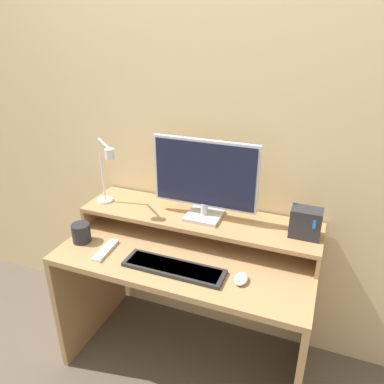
{
  "coord_description": "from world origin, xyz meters",
  "views": [
    {
      "loc": [
        0.58,
        -1.12,
        1.73
      ],
      "look_at": [
        0.01,
        0.34,
        1.01
      ],
      "focal_mm": 35.0,
      "sensor_mm": 36.0,
      "label": 1
    }
  ],
  "objects_px": {
    "desk_lamp": "(106,172)",
    "mouse": "(241,279)",
    "remote_control": "(106,250)",
    "monitor": "(205,178)",
    "router_dock": "(306,223)",
    "keyboard": "(174,268)",
    "mug": "(81,233)"
  },
  "relations": [
    {
      "from": "desk_lamp",
      "to": "mouse",
      "type": "bearing_deg",
      "value": -14.93
    },
    {
      "from": "desk_lamp",
      "to": "remote_control",
      "type": "bearing_deg",
      "value": -64.28
    },
    {
      "from": "monitor",
      "to": "router_dock",
      "type": "bearing_deg",
      "value": -0.58
    },
    {
      "from": "monitor",
      "to": "mouse",
      "type": "relative_size",
      "value": 5.83
    },
    {
      "from": "monitor",
      "to": "router_dock",
      "type": "xyz_separation_m",
      "value": [
        0.49,
        -0.0,
        -0.14
      ]
    },
    {
      "from": "mouse",
      "to": "keyboard",
      "type": "bearing_deg",
      "value": -174.79
    },
    {
      "from": "monitor",
      "to": "remote_control",
      "type": "distance_m",
      "value": 0.6
    },
    {
      "from": "monitor",
      "to": "mug",
      "type": "height_order",
      "value": "monitor"
    },
    {
      "from": "monitor",
      "to": "router_dock",
      "type": "distance_m",
      "value": 0.51
    },
    {
      "from": "mug",
      "to": "monitor",
      "type": "bearing_deg",
      "value": 24.86
    },
    {
      "from": "desk_lamp",
      "to": "mug",
      "type": "height_order",
      "value": "desk_lamp"
    },
    {
      "from": "mouse",
      "to": "remote_control",
      "type": "distance_m",
      "value": 0.67
    },
    {
      "from": "router_dock",
      "to": "keyboard",
      "type": "distance_m",
      "value": 0.63
    },
    {
      "from": "monitor",
      "to": "keyboard",
      "type": "relative_size",
      "value": 1.12
    },
    {
      "from": "keyboard",
      "to": "remote_control",
      "type": "relative_size",
      "value": 2.47
    },
    {
      "from": "desk_lamp",
      "to": "router_dock",
      "type": "bearing_deg",
      "value": 4.16
    },
    {
      "from": "desk_lamp",
      "to": "remote_control",
      "type": "relative_size",
      "value": 1.9
    },
    {
      "from": "remote_control",
      "to": "mug",
      "type": "bearing_deg",
      "value": 166.94
    },
    {
      "from": "desk_lamp",
      "to": "keyboard",
      "type": "height_order",
      "value": "desk_lamp"
    },
    {
      "from": "router_dock",
      "to": "mouse",
      "type": "height_order",
      "value": "router_dock"
    },
    {
      "from": "monitor",
      "to": "keyboard",
      "type": "distance_m",
      "value": 0.45
    },
    {
      "from": "remote_control",
      "to": "mug",
      "type": "height_order",
      "value": "mug"
    },
    {
      "from": "mug",
      "to": "desk_lamp",
      "type": "bearing_deg",
      "value": 72.51
    },
    {
      "from": "remote_control",
      "to": "mug",
      "type": "relative_size",
      "value": 1.97
    },
    {
      "from": "mouse",
      "to": "mug",
      "type": "relative_size",
      "value": 0.94
    },
    {
      "from": "mouse",
      "to": "desk_lamp",
      "type": "bearing_deg",
      "value": 165.07
    },
    {
      "from": "monitor",
      "to": "desk_lamp",
      "type": "bearing_deg",
      "value": -171.31
    },
    {
      "from": "remote_control",
      "to": "mug",
      "type": "xyz_separation_m",
      "value": [
        -0.17,
        0.04,
        0.04
      ]
    },
    {
      "from": "monitor",
      "to": "keyboard",
      "type": "bearing_deg",
      "value": -95.45
    },
    {
      "from": "desk_lamp",
      "to": "keyboard",
      "type": "relative_size",
      "value": 0.77
    },
    {
      "from": "mouse",
      "to": "mug",
      "type": "height_order",
      "value": "mug"
    },
    {
      "from": "router_dock",
      "to": "remote_control",
      "type": "xyz_separation_m",
      "value": [
        -0.89,
        -0.3,
        -0.18
      ]
    }
  ]
}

